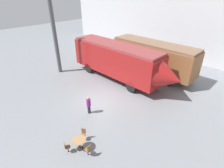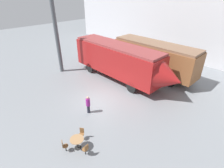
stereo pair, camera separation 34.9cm
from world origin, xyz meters
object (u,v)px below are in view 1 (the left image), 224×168
streamlined_locomotive (121,61)px  visitor_person (89,104)px  passenger_coach_wooden (153,56)px  cafe_table_near (79,142)px  cafe_chair_0 (88,149)px

streamlined_locomotive → visitor_person: size_ratio=8.38×
passenger_coach_wooden → visitor_person: passenger_coach_wooden is taller
streamlined_locomotive → visitor_person: bearing=-71.3°
passenger_coach_wooden → visitor_person: 10.00m
passenger_coach_wooden → streamlined_locomotive: size_ratio=0.77×
streamlined_locomotive → visitor_person: (2.08, -6.15, -1.45)m
passenger_coach_wooden → cafe_table_near: 13.07m
cafe_chair_0 → visitor_person: bearing=-44.0°
streamlined_locomotive → cafe_chair_0: (5.30, -8.82, -1.76)m
cafe_table_near → visitor_person: (-2.42, 2.73, 0.21)m
streamlined_locomotive → cafe_table_near: bearing=-63.2°
passenger_coach_wooden → cafe_chair_0: passenger_coach_wooden is taller
cafe_table_near → visitor_person: size_ratio=0.57×
passenger_coach_wooden → cafe_table_near: bearing=-76.8°
passenger_coach_wooden → cafe_table_near: size_ratio=11.33×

